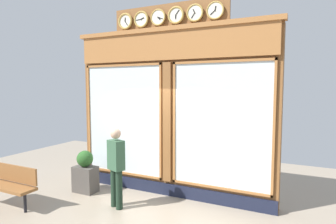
{
  "coord_description": "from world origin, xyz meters",
  "views": [
    {
      "loc": [
        -2.83,
        5.84,
        2.53
      ],
      "look_at": [
        0.0,
        0.0,
        1.97
      ],
      "focal_mm": 30.24,
      "sensor_mm": 36.0,
      "label": 1
    }
  ],
  "objects": [
    {
      "name": "street_bench",
      "position": [
        2.75,
        2.05,
        0.52
      ],
      "size": [
        1.4,
        0.4,
        0.87
      ],
      "color": "brown",
      "rests_on": "ground_plane"
    },
    {
      "name": "planter_box",
      "position": [
        1.89,
        0.7,
        0.31
      ],
      "size": [
        0.56,
        0.36,
        0.62
      ],
      "primitive_type": "cube",
      "color": "#4C4742",
      "rests_on": "ground_plane"
    },
    {
      "name": "shop_facade",
      "position": [
        0.0,
        -0.12,
        1.99
      ],
      "size": [
        4.97,
        0.42,
        4.4
      ],
      "color": "brown",
      "rests_on": "ground_plane"
    },
    {
      "name": "pedestrian",
      "position": [
        0.67,
        1.11,
        0.93
      ],
      "size": [
        0.42,
        0.34,
        1.69
      ],
      "color": "#1C2F21",
      "rests_on": "ground_plane"
    },
    {
      "name": "planter_shrub",
      "position": [
        1.89,
        0.7,
        0.82
      ],
      "size": [
        0.39,
        0.39,
        0.39
      ],
      "primitive_type": "sphere",
      "color": "#285623",
      "rests_on": "planter_box"
    }
  ]
}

